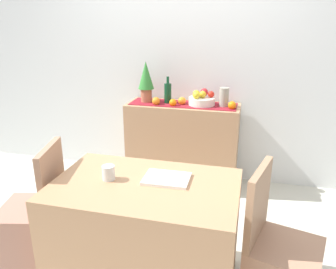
% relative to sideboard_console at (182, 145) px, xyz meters
% --- Properties ---
extents(ground_plane, '(6.40, 6.40, 0.02)m').
position_rel_sideboard_console_xyz_m(ground_plane, '(-0.06, -0.92, -0.44)').
color(ground_plane, beige).
rests_on(ground_plane, ground).
extents(room_wall_rear, '(6.40, 0.06, 2.70)m').
position_rel_sideboard_console_xyz_m(room_wall_rear, '(-0.06, 0.26, 0.92)').
color(room_wall_rear, silver).
rests_on(room_wall_rear, ground).
extents(sideboard_console, '(1.13, 0.42, 0.87)m').
position_rel_sideboard_console_xyz_m(sideboard_console, '(0.00, 0.00, 0.00)').
color(sideboard_console, tan).
rests_on(sideboard_console, ground).
extents(table_runner, '(1.07, 0.32, 0.01)m').
position_rel_sideboard_console_xyz_m(table_runner, '(0.00, 0.00, 0.44)').
color(table_runner, maroon).
rests_on(table_runner, sideboard_console).
extents(fruit_bowl, '(0.26, 0.26, 0.07)m').
position_rel_sideboard_console_xyz_m(fruit_bowl, '(0.19, 0.00, 0.48)').
color(fruit_bowl, silver).
rests_on(fruit_bowl, table_runner).
extents(apple_left, '(0.07, 0.07, 0.07)m').
position_rel_sideboard_console_xyz_m(apple_left, '(0.13, 0.00, 0.55)').
color(apple_left, gold).
rests_on(apple_left, fruit_bowl).
extents(apple_rear, '(0.07, 0.07, 0.07)m').
position_rel_sideboard_console_xyz_m(apple_rear, '(0.20, -0.01, 0.55)').
color(apple_rear, gold).
rests_on(apple_rear, fruit_bowl).
extents(apple_upper, '(0.06, 0.06, 0.06)m').
position_rel_sideboard_console_xyz_m(apple_upper, '(0.28, 0.02, 0.55)').
color(apple_upper, red).
rests_on(apple_upper, fruit_bowl).
extents(apple_front, '(0.07, 0.07, 0.07)m').
position_rel_sideboard_console_xyz_m(apple_front, '(0.14, -0.07, 0.55)').
color(apple_front, gold).
rests_on(apple_front, fruit_bowl).
extents(apple_right, '(0.08, 0.08, 0.08)m').
position_rel_sideboard_console_xyz_m(apple_right, '(0.20, 0.07, 0.55)').
color(apple_right, red).
rests_on(apple_right, fruit_bowl).
extents(wine_bottle, '(0.07, 0.07, 0.27)m').
position_rel_sideboard_console_xyz_m(wine_bottle, '(-0.16, 0.00, 0.54)').
color(wine_bottle, '#103E22').
rests_on(wine_bottle, sideboard_console).
extents(ceramic_vase, '(0.09, 0.09, 0.19)m').
position_rel_sideboard_console_xyz_m(ceramic_vase, '(0.40, 0.00, 0.53)').
color(ceramic_vase, gray).
rests_on(ceramic_vase, sideboard_console).
extents(potted_plant, '(0.16, 0.16, 0.42)m').
position_rel_sideboard_console_xyz_m(potted_plant, '(-0.39, -0.00, 0.67)').
color(potted_plant, '#AA674A').
rests_on(potted_plant, sideboard_console).
extents(orange_loose_near_bowl, '(0.08, 0.08, 0.08)m').
position_rel_sideboard_console_xyz_m(orange_loose_near_bowl, '(0.49, -0.08, 0.47)').
color(orange_loose_near_bowl, orange).
rests_on(orange_loose_near_bowl, sideboard_console).
extents(orange_loose_mid, '(0.08, 0.08, 0.08)m').
position_rel_sideboard_console_xyz_m(orange_loose_mid, '(-0.01, -0.02, 0.47)').
color(orange_loose_mid, orange).
rests_on(orange_loose_mid, sideboard_console).
extents(orange_loose_end, '(0.07, 0.07, 0.07)m').
position_rel_sideboard_console_xyz_m(orange_loose_end, '(-0.08, -0.10, 0.47)').
color(orange_loose_end, orange).
rests_on(orange_loose_end, sideboard_console).
extents(orange_loose_far, '(0.08, 0.08, 0.08)m').
position_rel_sideboard_console_xyz_m(orange_loose_far, '(-0.26, -0.09, 0.47)').
color(orange_loose_far, orange).
rests_on(orange_loose_far, sideboard_console).
extents(dining_table, '(1.13, 0.73, 0.74)m').
position_rel_sideboard_console_xyz_m(dining_table, '(0.08, -1.50, -0.06)').
color(dining_table, tan).
rests_on(dining_table, ground).
extents(open_book, '(0.29, 0.22, 0.02)m').
position_rel_sideboard_console_xyz_m(open_book, '(0.20, -1.42, 0.31)').
color(open_book, white).
rests_on(open_book, dining_table).
extents(coffee_cup, '(0.08, 0.08, 0.09)m').
position_rel_sideboard_console_xyz_m(coffee_cup, '(-0.15, -1.50, 0.35)').
color(coffee_cup, silver).
rests_on(coffee_cup, dining_table).
extents(chair_near_window, '(0.48, 0.48, 0.90)m').
position_rel_sideboard_console_xyz_m(chair_near_window, '(-0.75, -1.49, -0.17)').
color(chair_near_window, '#A97967').
rests_on(chair_near_window, ground).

